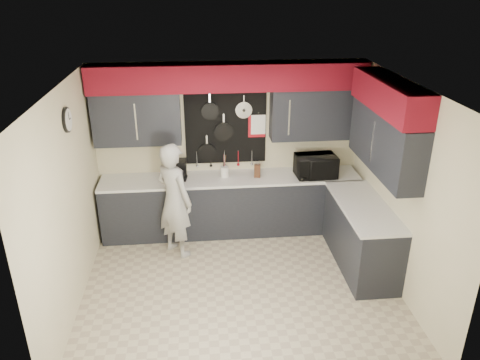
{
  "coord_description": "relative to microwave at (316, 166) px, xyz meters",
  "views": [
    {
      "loc": [
        -0.49,
        -5.0,
        3.73
      ],
      "look_at": [
        0.05,
        0.5,
        1.29
      ],
      "focal_mm": 35.0,
      "sensor_mm": 36.0,
      "label": 1
    }
  ],
  "objects": [
    {
      "name": "person",
      "position": [
        -2.1,
        -0.46,
        -0.25
      ],
      "size": [
        0.71,
        0.72,
        1.67
      ],
      "primitive_type": "imported",
      "rotation": [
        0.0,
        0.0,
        2.34
      ],
      "color": "#B9B8B6",
      "rests_on": "ground"
    },
    {
      "name": "microwave",
      "position": [
        0.0,
        0.0,
        0.0
      ],
      "size": [
        0.62,
        0.44,
        0.33
      ],
      "primitive_type": "imported",
      "rotation": [
        0.0,
        0.0,
        0.05
      ],
      "color": "black",
      "rests_on": "base_cabinets"
    },
    {
      "name": "left_wall_assembly",
      "position": [
        -3.27,
        -1.34,
        0.25
      ],
      "size": [
        0.05,
        3.5,
        2.6
      ],
      "color": "beige",
      "rests_on": "ground"
    },
    {
      "name": "base_cabinets",
      "position": [
        -0.78,
        -0.23,
        -0.63
      ],
      "size": [
        3.95,
        2.2,
        0.92
      ],
      "color": "black",
      "rests_on": "ground"
    },
    {
      "name": "utensil_crock",
      "position": [
        -1.36,
        0.11,
        -0.09
      ],
      "size": [
        0.12,
        0.12,
        0.16
      ],
      "primitive_type": "cylinder",
      "color": "white",
      "rests_on": "base_cabinets"
    },
    {
      "name": "coffee_maker",
      "position": [
        -2.02,
        0.1,
        -0.01
      ],
      "size": [
        0.19,
        0.22,
        0.31
      ],
      "rotation": [
        0.0,
        0.0,
        -0.13
      ],
      "color": "black",
      "rests_on": "base_cabinets"
    },
    {
      "name": "knife_block",
      "position": [
        -0.88,
        0.05,
        -0.07
      ],
      "size": [
        0.11,
        0.11,
        0.2
      ],
      "primitive_type": "cube",
      "rotation": [
        0.0,
        0.0,
        -0.19
      ],
      "color": "#3D1A13",
      "rests_on": "base_cabinets"
    },
    {
      "name": "back_wall_assembly",
      "position": [
        -1.26,
        0.24,
        0.92
      ],
      "size": [
        4.0,
        0.36,
        2.6
      ],
      "color": "beige",
      "rests_on": "ground"
    },
    {
      "name": "right_wall_assembly",
      "position": [
        0.58,
        -1.1,
        0.86
      ],
      "size": [
        0.36,
        3.5,
        2.6
      ],
      "color": "beige",
      "rests_on": "ground"
    },
    {
      "name": "ground",
      "position": [
        -1.27,
        -1.36,
        -1.09
      ],
      "size": [
        4.0,
        4.0,
        0.0
      ],
      "primitive_type": "plane",
      "color": "#B7AD8F",
      "rests_on": "ground"
    }
  ]
}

